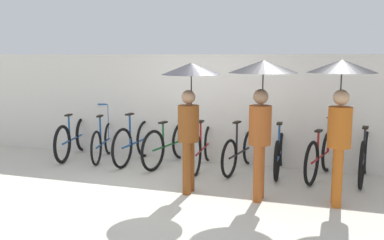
# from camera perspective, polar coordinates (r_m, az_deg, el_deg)

# --- Properties ---
(ground_plane) EXTENTS (30.00, 30.00, 0.00)m
(ground_plane) POSITION_cam_1_polar(r_m,az_deg,el_deg) (6.63, -2.39, -9.70)
(ground_plane) COLOR beige
(back_wall) EXTENTS (13.59, 0.12, 2.10)m
(back_wall) POSITION_cam_1_polar(r_m,az_deg,el_deg) (8.34, 2.48, 1.52)
(back_wall) COLOR silver
(back_wall) RESTS_ON ground
(parked_bicycle_0) EXTENTS (0.53, 1.82, 1.03)m
(parked_bicycle_0) POSITION_cam_1_polar(r_m,az_deg,el_deg) (9.15, -15.53, -2.35)
(parked_bicycle_0) COLOR black
(parked_bicycle_0) RESTS_ON ground
(parked_bicycle_1) EXTENTS (0.55, 1.59, 1.08)m
(parked_bicycle_1) POSITION_cam_1_polar(r_m,az_deg,el_deg) (8.79, -11.76, -2.85)
(parked_bicycle_1) COLOR black
(parked_bicycle_1) RESTS_ON ground
(parked_bicycle_2) EXTENTS (0.44, 1.73, 1.11)m
(parked_bicycle_2) POSITION_cam_1_polar(r_m,az_deg,el_deg) (8.45, -7.67, -2.96)
(parked_bicycle_2) COLOR black
(parked_bicycle_2) RESTS_ON ground
(parked_bicycle_3) EXTENTS (0.50, 1.81, 1.00)m
(parked_bicycle_3) POSITION_cam_1_polar(r_m,az_deg,el_deg) (8.21, -3.15, -3.27)
(parked_bicycle_3) COLOR black
(parked_bicycle_3) RESTS_ON ground
(parked_bicycle_4) EXTENTS (0.44, 1.81, 1.05)m
(parked_bicycle_4) POSITION_cam_1_polar(r_m,az_deg,el_deg) (7.96, 1.47, -3.71)
(parked_bicycle_4) COLOR black
(parked_bicycle_4) RESTS_ON ground
(parked_bicycle_5) EXTENTS (0.47, 1.69, 1.07)m
(parked_bicycle_5) POSITION_cam_1_polar(r_m,az_deg,el_deg) (7.84, 6.46, -4.14)
(parked_bicycle_5) COLOR black
(parked_bicycle_5) RESTS_ON ground
(parked_bicycle_6) EXTENTS (0.44, 1.71, 0.99)m
(parked_bicycle_6) POSITION_cam_1_polar(r_m,az_deg,el_deg) (7.78, 11.58, -4.34)
(parked_bicycle_6) COLOR black
(parked_bicycle_6) RESTS_ON ground
(parked_bicycle_7) EXTENTS (0.58, 1.69, 0.99)m
(parked_bicycle_7) POSITION_cam_1_polar(r_m,az_deg,el_deg) (7.64, 16.74, -4.64)
(parked_bicycle_7) COLOR black
(parked_bicycle_7) RESTS_ON ground
(parked_bicycle_8) EXTENTS (0.44, 1.76, 1.01)m
(parked_bicycle_8) POSITION_cam_1_polar(r_m,az_deg,el_deg) (7.70, 21.97, -4.64)
(parked_bicycle_8) COLOR black
(parked_bicycle_8) RESTS_ON ground
(pedestrian_leading) EXTENTS (0.91, 0.91, 1.98)m
(pedestrian_leading) POSITION_cam_1_polar(r_m,az_deg,el_deg) (6.43, -0.24, 3.55)
(pedestrian_leading) COLOR brown
(pedestrian_leading) RESTS_ON ground
(pedestrian_center) EXTENTS (1.00, 1.00, 2.02)m
(pedestrian_center) POSITION_cam_1_polar(r_m,az_deg,el_deg) (6.18, 9.32, 3.88)
(pedestrian_center) COLOR #9E4C1E
(pedestrian_center) RESTS_ON ground
(pedestrian_trailing) EXTENTS (0.94, 0.94, 2.03)m
(pedestrian_trailing) POSITION_cam_1_polar(r_m,az_deg,el_deg) (6.21, 19.24, 3.38)
(pedestrian_trailing) COLOR #B25619
(pedestrian_trailing) RESTS_ON ground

